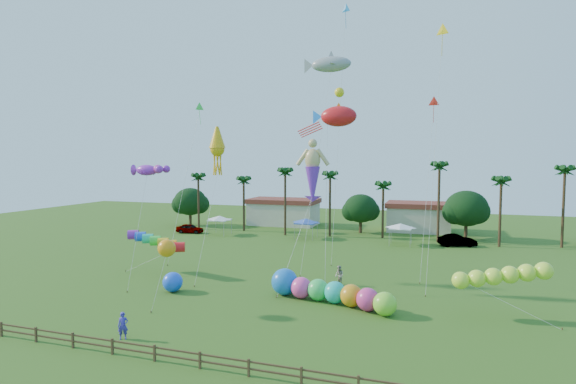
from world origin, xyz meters
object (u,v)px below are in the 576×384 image
(car_b, at_px, (457,240))
(car_a, at_px, (190,228))
(spectator_b, at_px, (339,276))
(blue_ball, at_px, (173,282))
(spectator_a, at_px, (123,326))
(caterpillar_inflatable, at_px, (326,291))

(car_b, bearing_deg, car_a, 76.11)
(spectator_b, distance_m, blue_ball, 15.37)
(spectator_a, bearing_deg, spectator_b, 24.03)
(car_b, distance_m, spectator_a, 47.06)
(car_b, relative_size, blue_ball, 2.80)
(car_a, relative_size, caterpillar_inflatable, 0.39)
(car_a, xyz_separation_m, spectator_b, (29.43, -22.72, 0.19))
(spectator_a, bearing_deg, car_b, 28.13)
(caterpillar_inflatable, relative_size, blue_ball, 6.32)
(car_a, height_order, caterpillar_inflatable, caterpillar_inflatable)
(car_a, relative_size, blue_ball, 2.47)
(spectator_a, distance_m, blue_ball, 10.77)
(car_a, height_order, spectator_b, spectator_b)
(spectator_a, relative_size, spectator_b, 0.96)
(caterpillar_inflatable, height_order, blue_ball, caterpillar_inflatable)
(car_b, height_order, blue_ball, blue_ball)
(car_a, relative_size, car_b, 0.88)
(spectator_b, bearing_deg, car_b, 108.15)
(spectator_b, relative_size, caterpillar_inflatable, 0.17)
(caterpillar_inflatable, distance_m, blue_ball, 13.91)
(car_b, height_order, spectator_a, spectator_a)
(car_b, relative_size, caterpillar_inflatable, 0.44)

